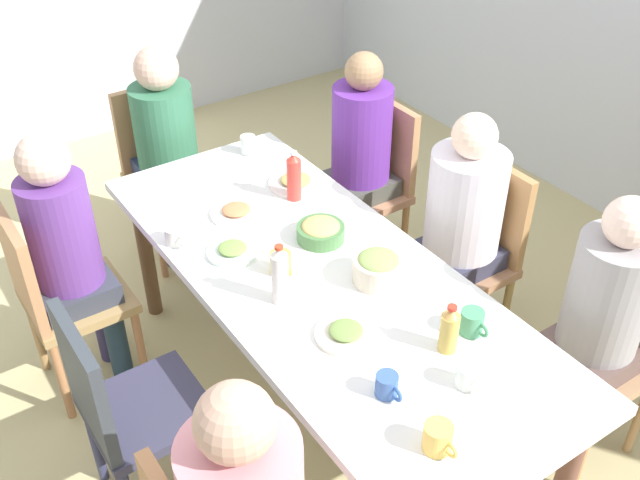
{
  "coord_description": "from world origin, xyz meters",
  "views": [
    {
      "loc": [
        1.78,
        -1.21,
        2.42
      ],
      "look_at": [
        0.0,
        0.0,
        0.88
      ],
      "focal_mm": 41.41,
      "sensor_mm": 36.0,
      "label": 1
    }
  ],
  "objects_px": {
    "person_5": "(166,136)",
    "bowl_0": "(321,231)",
    "cup_4": "(472,322)",
    "person_4": "(601,314)",
    "plate_1": "(346,333)",
    "dining_table": "(320,289)",
    "person_3": "(359,149)",
    "plate_3": "(296,182)",
    "cup_6": "(387,386)",
    "cup_2": "(176,236)",
    "cup_0": "(467,376)",
    "person_1": "(462,217)",
    "bowl_1": "(378,268)",
    "chair_5": "(163,163)",
    "cup_1": "(248,145)",
    "plate_2": "(236,212)",
    "chair_0": "(123,406)",
    "bottle_1": "(294,177)",
    "chair_4": "(606,341)",
    "cup_5": "(438,438)",
    "bottle_2": "(449,329)",
    "chair_1": "(472,248)",
    "person_6": "(68,246)",
    "cup_3": "(281,263)",
    "chair_3": "(373,178)",
    "plate_0": "(233,251)"
  },
  "relations": [
    {
      "from": "person_5",
      "to": "bowl_0",
      "type": "height_order",
      "value": "person_5"
    },
    {
      "from": "cup_4",
      "to": "person_4",
      "type": "bearing_deg",
      "value": 70.85
    },
    {
      "from": "plate_1",
      "to": "cup_4",
      "type": "xyz_separation_m",
      "value": [
        0.22,
        0.36,
        0.03
      ]
    },
    {
      "from": "dining_table",
      "to": "plate_1",
      "type": "distance_m",
      "value": 0.36
    },
    {
      "from": "person_3",
      "to": "plate_3",
      "type": "distance_m",
      "value": 0.47
    },
    {
      "from": "bowl_0",
      "to": "cup_6",
      "type": "distance_m",
      "value": 0.84
    },
    {
      "from": "person_3",
      "to": "cup_2",
      "type": "bearing_deg",
      "value": -77.22
    },
    {
      "from": "dining_table",
      "to": "cup_0",
      "type": "relative_size",
      "value": 20.13
    },
    {
      "from": "person_1",
      "to": "bowl_1",
      "type": "height_order",
      "value": "person_1"
    },
    {
      "from": "chair_5",
      "to": "cup_1",
      "type": "bearing_deg",
      "value": 24.87
    },
    {
      "from": "person_3",
      "to": "plate_2",
      "type": "xyz_separation_m",
      "value": [
        0.2,
        -0.78,
        0.04
      ]
    },
    {
      "from": "cup_1",
      "to": "cup_2",
      "type": "distance_m",
      "value": 0.76
    },
    {
      "from": "person_3",
      "to": "cup_2",
      "type": "xyz_separation_m",
      "value": [
        0.24,
        -1.07,
        0.06
      ]
    },
    {
      "from": "chair_0",
      "to": "bottle_1",
      "type": "height_order",
      "value": "bottle_1"
    },
    {
      "from": "dining_table",
      "to": "cup_1",
      "type": "relative_size",
      "value": 20.1
    },
    {
      "from": "chair_4",
      "to": "chair_5",
      "type": "height_order",
      "value": "same"
    },
    {
      "from": "plate_1",
      "to": "cup_5",
      "type": "relative_size",
      "value": 1.73
    },
    {
      "from": "chair_0",
      "to": "cup_2",
      "type": "bearing_deg",
      "value": 136.56
    },
    {
      "from": "dining_table",
      "to": "chair_5",
      "type": "height_order",
      "value": "chair_5"
    },
    {
      "from": "plate_1",
      "to": "bottle_2",
      "type": "relative_size",
      "value": 1.14
    },
    {
      "from": "chair_1",
      "to": "bowl_1",
      "type": "bearing_deg",
      "value": -76.72
    },
    {
      "from": "chair_5",
      "to": "plate_1",
      "type": "height_order",
      "value": "chair_5"
    },
    {
      "from": "chair_4",
      "to": "plate_1",
      "type": "xyz_separation_m",
      "value": [
        -0.39,
        -0.93,
        0.23
      ]
    },
    {
      "from": "person_6",
      "to": "cup_5",
      "type": "bearing_deg",
      "value": 18.92
    },
    {
      "from": "cup_0",
      "to": "cup_4",
      "type": "relative_size",
      "value": 0.92
    },
    {
      "from": "person_3",
      "to": "bowl_0",
      "type": "relative_size",
      "value": 6.27
    },
    {
      "from": "cup_3",
      "to": "cup_6",
      "type": "height_order",
      "value": "cup_3"
    },
    {
      "from": "dining_table",
      "to": "cup_2",
      "type": "xyz_separation_m",
      "value": [
        -0.47,
        -0.36,
        0.11
      ]
    },
    {
      "from": "bowl_0",
      "to": "bottle_1",
      "type": "xyz_separation_m",
      "value": [
        -0.31,
        0.08,
        0.07
      ]
    },
    {
      "from": "cup_0",
      "to": "bottle_1",
      "type": "bearing_deg",
      "value": 173.35
    },
    {
      "from": "person_5",
      "to": "cup_1",
      "type": "height_order",
      "value": "person_5"
    },
    {
      "from": "chair_1",
      "to": "cup_3",
      "type": "bearing_deg",
      "value": -95.16
    },
    {
      "from": "chair_4",
      "to": "chair_5",
      "type": "bearing_deg",
      "value": -159.61
    },
    {
      "from": "chair_1",
      "to": "plate_3",
      "type": "relative_size",
      "value": 3.73
    },
    {
      "from": "chair_0",
      "to": "chair_3",
      "type": "distance_m",
      "value": 1.76
    },
    {
      "from": "chair_3",
      "to": "person_6",
      "type": "bearing_deg",
      "value": -90.0
    },
    {
      "from": "chair_1",
      "to": "plate_1",
      "type": "height_order",
      "value": "chair_1"
    },
    {
      "from": "chair_3",
      "to": "cup_2",
      "type": "bearing_deg",
      "value": -78.2
    },
    {
      "from": "cup_1",
      "to": "cup_4",
      "type": "relative_size",
      "value": 0.92
    },
    {
      "from": "person_6",
      "to": "cup_5",
      "type": "xyz_separation_m",
      "value": [
        1.57,
        0.54,
        0.06
      ]
    },
    {
      "from": "person_5",
      "to": "cup_6",
      "type": "distance_m",
      "value": 1.98
    },
    {
      "from": "chair_3",
      "to": "cup_3",
      "type": "height_order",
      "value": "chair_3"
    },
    {
      "from": "person_6",
      "to": "bottle_2",
      "type": "bearing_deg",
      "value": 32.97
    },
    {
      "from": "chair_4",
      "to": "bowl_0",
      "type": "bearing_deg",
      "value": -142.62
    },
    {
      "from": "chair_5",
      "to": "bowl_0",
      "type": "xyz_separation_m",
      "value": [
        1.28,
        0.12,
        0.26
      ]
    },
    {
      "from": "chair_0",
      "to": "person_3",
      "type": "xyz_separation_m",
      "value": [
        -0.72,
        1.52,
        0.19
      ]
    },
    {
      "from": "chair_0",
      "to": "cup_3",
      "type": "relative_size",
      "value": 7.71
    },
    {
      "from": "plate_0",
      "to": "bottle_2",
      "type": "relative_size",
      "value": 1.1
    },
    {
      "from": "cup_6",
      "to": "bottle_1",
      "type": "height_order",
      "value": "bottle_1"
    },
    {
      "from": "plate_3",
      "to": "cup_3",
      "type": "bearing_deg",
      "value": -37.61
    }
  ]
}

